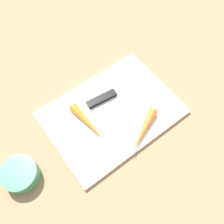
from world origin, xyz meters
TOP-DOWN VIEW (x-y plane):
  - ground_plane at (0.00, 0.00)m, footprint 1.40×1.40m
  - cutting_board at (0.00, 0.00)m, footprint 0.36×0.26m
  - knife at (-0.02, -0.05)m, footprint 0.20×0.04m
  - carrot_short at (0.08, -0.01)m, footprint 0.04×0.13m
  - carrot_long at (-0.03, 0.10)m, footprint 0.14×0.08m
  - small_bowl at (0.28, 0.01)m, footprint 0.09×0.09m

SIDE VIEW (x-z plane):
  - ground_plane at x=0.00m, z-range 0.00..0.00m
  - cutting_board at x=0.00m, z-range 0.00..0.01m
  - knife at x=-0.02m, z-range 0.01..0.02m
  - small_bowl at x=0.28m, z-range 0.00..0.04m
  - carrot_short at x=0.08m, z-range 0.01..0.04m
  - carrot_long at x=-0.03m, z-range 0.01..0.04m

